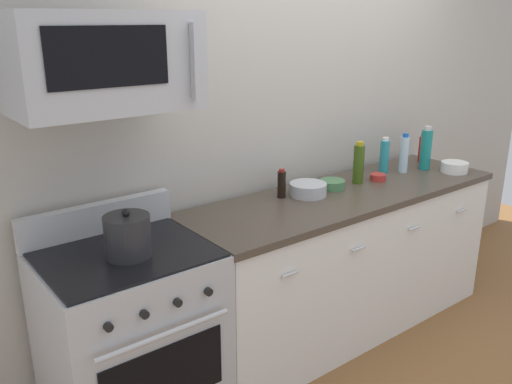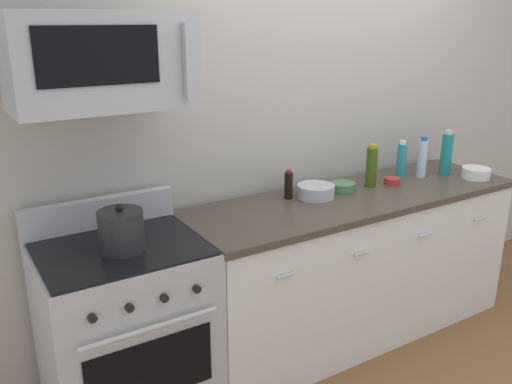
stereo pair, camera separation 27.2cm
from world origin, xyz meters
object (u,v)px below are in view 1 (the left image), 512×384
object	(u,v)px
bowl_white_ceramic	(454,167)
stockpot	(128,236)
bottle_sparkling_teal	(426,149)
bottle_dish_soap	(384,156)
bowl_green_glaze	(332,184)
bowl_red_small	(378,177)
microwave	(104,62)
bottle_soy_sauce_dark	(282,184)
range_oven	(131,339)
bottle_water_clear	(404,154)
bottle_hot_sauce_red	(422,149)
bottle_olive_oil	(359,164)
bowl_steel_prep	(308,189)

from	to	relation	value
bowl_white_ceramic	stockpot	bearing A→B (deg)	177.58
bottle_sparkling_teal	bottle_dish_soap	distance (m)	0.32
bowl_green_glaze	bowl_red_small	world-z (taller)	bowl_green_glaze
microwave	bottle_soy_sauce_dark	xyz separation A→B (m)	(1.06, 0.11, -0.75)
range_oven	bowl_green_glaze	size ratio (longest dim) A/B	6.88
bottle_dish_soap	bowl_green_glaze	world-z (taller)	bottle_dish_soap
range_oven	bowl_white_ceramic	size ratio (longest dim) A/B	6.03
bottle_water_clear	bottle_dish_soap	xyz separation A→B (m)	(-0.11, 0.07, -0.01)
stockpot	bottle_hot_sauce_red	bearing A→B (deg)	4.90
bottle_hot_sauce_red	bottle_water_clear	bearing A→B (deg)	-165.10
range_oven	bottle_olive_oil	distance (m)	1.73
bowl_steel_prep	bottle_sparkling_teal	bearing A→B (deg)	-3.85
bottle_soy_sauce_dark	bowl_red_small	xyz separation A→B (m)	(0.71, -0.12, -0.06)
range_oven	stockpot	bearing A→B (deg)	-90.00
bowl_green_glaze	bottle_soy_sauce_dark	bearing A→B (deg)	169.88
bottle_water_clear	bowl_red_small	xyz separation A→B (m)	(-0.29, -0.03, -0.10)
microwave	bowl_green_glaze	distance (m)	1.62
stockpot	bowl_steel_prep	bearing A→B (deg)	6.74
range_oven	microwave	world-z (taller)	microwave
range_oven	bowl_red_small	world-z (taller)	range_oven
bottle_soy_sauce_dark	microwave	bearing A→B (deg)	-173.88
bottle_olive_oil	bowl_white_ceramic	world-z (taller)	bottle_olive_oil
stockpot	bottle_sparkling_teal	bearing A→B (deg)	1.87
bottle_soy_sauce_dark	bowl_white_ceramic	bearing A→B (deg)	-13.68
stockpot	bottle_olive_oil	bearing A→B (deg)	4.64
range_oven	bowl_white_ceramic	distance (m)	2.39
bottle_hot_sauce_red	bowl_white_ceramic	size ratio (longest dim) A/B	1.16
bottle_water_clear	bowl_steel_prep	size ratio (longest dim) A/B	1.21
range_oven	bottle_water_clear	distance (m)	2.14
bottle_olive_oil	bottle_dish_soap	world-z (taller)	bottle_olive_oil
range_oven	bottle_soy_sauce_dark	distance (m)	1.19
bottle_soy_sauce_dark	bowl_green_glaze	distance (m)	0.36
bottle_olive_oil	bottle_hot_sauce_red	xyz separation A→B (m)	(0.76, 0.07, -0.03)
bottle_soy_sauce_dark	bottle_olive_oil	xyz separation A→B (m)	(0.57, -0.08, 0.05)
microwave	range_oven	bearing A→B (deg)	-90.29
microwave	bowl_green_glaze	bearing A→B (deg)	2.04
bottle_soy_sauce_dark	bottle_dish_soap	xyz separation A→B (m)	(0.89, -0.02, 0.03)
bottle_water_clear	bowl_green_glaze	xyz separation A→B (m)	(-0.65, 0.03, -0.10)
range_oven	bowl_red_small	distance (m)	1.83
microwave	stockpot	size ratio (longest dim) A/B	3.38
bottle_water_clear	bottle_hot_sauce_red	xyz separation A→B (m)	(0.33, 0.09, -0.03)
bowl_steel_prep	stockpot	size ratio (longest dim) A/B	0.99
microwave	bottle_sparkling_teal	bearing A→B (deg)	-0.64
bowl_steel_prep	bowl_red_small	world-z (taller)	bowl_steel_prep
bottle_hot_sauce_red	bowl_white_ceramic	bearing A→B (deg)	-99.61
microwave	bottle_dish_soap	bearing A→B (deg)	2.73
microwave	bowl_green_glaze	world-z (taller)	microwave
bottle_olive_oil	bottle_sparkling_teal	bearing A→B (deg)	-5.50
bottle_hot_sauce_red	bowl_green_glaze	world-z (taller)	bottle_hot_sauce_red
range_oven	bottle_dish_soap	world-z (taller)	bottle_dish_soap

